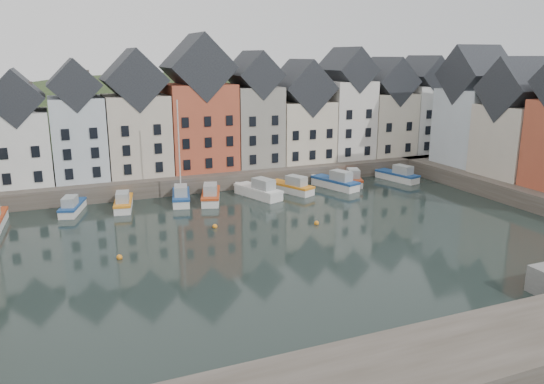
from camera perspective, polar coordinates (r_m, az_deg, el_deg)
ground at (r=48.24m, az=1.18°, el=-6.06°), size 260.00×260.00×0.00m
far_quay at (r=75.31m, az=-8.07°, el=2.14°), size 90.00×16.00×2.00m
hillside at (r=104.98m, az=-11.33°, el=-5.21°), size 153.60×70.40×64.00m
far_terrace at (r=73.00m, az=-5.42°, el=8.10°), size 72.37×8.16×17.78m
right_terrace at (r=73.81m, az=25.12°, el=6.90°), size 8.30×24.25×16.36m
mooring_buoys at (r=51.58m, az=-5.31°, el=-4.56°), size 20.50×5.50×0.50m
boat_b at (r=62.68m, az=-20.70°, el=-1.52°), size 3.35×6.00×2.20m
boat_c at (r=62.47m, az=-15.69°, el=-1.13°), size 2.94×6.26×2.31m
boat_d at (r=63.52m, az=-9.75°, el=-0.44°), size 3.37×6.67×12.21m
boat_e at (r=63.47m, az=-6.60°, el=-0.37°), size 4.03×6.93×2.54m
boat_f at (r=64.99m, az=-1.39°, el=0.12°), size 4.36×7.35×2.70m
boat_g at (r=67.25m, az=2.15°, el=0.55°), size 4.47×6.69×2.47m
boat_h at (r=69.93m, az=6.93°, el=1.04°), size 4.21×7.25×2.66m
boat_i at (r=72.53m, az=8.61°, el=1.41°), size 4.07×6.58×2.42m
boat_j at (r=75.72m, az=13.43°, el=1.75°), size 3.57×6.76×2.48m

